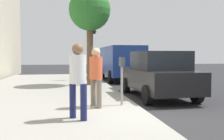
{
  "coord_description": "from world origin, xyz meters",
  "views": [
    {
      "loc": [
        -6.48,
        2.05,
        1.61
      ],
      "look_at": [
        1.09,
        0.74,
        1.18
      ],
      "focal_mm": 41.39,
      "sensor_mm": 36.0,
      "label": 1
    }
  ],
  "objects_px": {
    "street_tree": "(90,11)",
    "pedestrian_at_meter": "(96,73)",
    "parking_meter": "(122,71)",
    "parked_sedan_near": "(158,74)",
    "traffic_signal": "(92,40)",
    "pedestrian_bystander": "(78,75)",
    "parked_van_far": "(121,61)"
  },
  "relations": [
    {
      "from": "street_tree",
      "to": "pedestrian_at_meter",
      "type": "bearing_deg",
      "value": 176.74
    },
    {
      "from": "parking_meter",
      "to": "parked_sedan_near",
      "type": "bearing_deg",
      "value": -42.66
    },
    {
      "from": "parking_meter",
      "to": "traffic_signal",
      "type": "distance_m",
      "value": 8.27
    },
    {
      "from": "parking_meter",
      "to": "pedestrian_at_meter",
      "type": "xyz_separation_m",
      "value": [
        -0.17,
        0.78,
        -0.04
      ]
    },
    {
      "from": "pedestrian_at_meter",
      "to": "traffic_signal",
      "type": "distance_m",
      "value": 8.47
    },
    {
      "from": "parking_meter",
      "to": "parked_sedan_near",
      "type": "distance_m",
      "value": 2.71
    },
    {
      "from": "street_tree",
      "to": "traffic_signal",
      "type": "distance_m",
      "value": 2.96
    },
    {
      "from": "parking_meter",
      "to": "pedestrian_bystander",
      "type": "distance_m",
      "value": 2.01
    },
    {
      "from": "pedestrian_bystander",
      "to": "parked_sedan_near",
      "type": "distance_m",
      "value": 4.72
    },
    {
      "from": "parking_meter",
      "to": "parked_van_far",
      "type": "height_order",
      "value": "parked_van_far"
    },
    {
      "from": "traffic_signal",
      "to": "parked_sedan_near",
      "type": "bearing_deg",
      "value": -162.71
    },
    {
      "from": "parking_meter",
      "to": "pedestrian_bystander",
      "type": "xyz_separation_m",
      "value": [
        -1.5,
        1.34,
        0.01
      ]
    },
    {
      "from": "parked_van_far",
      "to": "street_tree",
      "type": "xyz_separation_m",
      "value": [
        -3.43,
        2.28,
        2.54
      ]
    },
    {
      "from": "pedestrian_at_meter",
      "to": "street_tree",
      "type": "height_order",
      "value": "street_tree"
    },
    {
      "from": "pedestrian_at_meter",
      "to": "traffic_signal",
      "type": "bearing_deg",
      "value": 64.72
    },
    {
      "from": "pedestrian_at_meter",
      "to": "parking_meter",
      "type": "bearing_deg",
      "value": -8.37
    },
    {
      "from": "parked_van_far",
      "to": "traffic_signal",
      "type": "bearing_deg",
      "value": 111.54
    },
    {
      "from": "pedestrian_bystander",
      "to": "traffic_signal",
      "type": "relative_size",
      "value": 0.48
    },
    {
      "from": "parking_meter",
      "to": "parked_van_far",
      "type": "bearing_deg",
      "value": -11.57
    },
    {
      "from": "pedestrian_at_meter",
      "to": "parked_sedan_near",
      "type": "bearing_deg",
      "value": 18.95
    },
    {
      "from": "parking_meter",
      "to": "pedestrian_bystander",
      "type": "relative_size",
      "value": 0.81
    },
    {
      "from": "pedestrian_bystander",
      "to": "parked_van_far",
      "type": "bearing_deg",
      "value": 34.66
    },
    {
      "from": "parking_meter",
      "to": "parked_sedan_near",
      "type": "xyz_separation_m",
      "value": [
        1.98,
        -1.82,
        -0.27
      ]
    },
    {
      "from": "parking_meter",
      "to": "pedestrian_bystander",
      "type": "height_order",
      "value": "pedestrian_bystander"
    },
    {
      "from": "parked_sedan_near",
      "to": "traffic_signal",
      "type": "bearing_deg",
      "value": 17.29
    },
    {
      "from": "pedestrian_bystander",
      "to": "street_tree",
      "type": "height_order",
      "value": "street_tree"
    },
    {
      "from": "parked_sedan_near",
      "to": "pedestrian_at_meter",
      "type": "bearing_deg",
      "value": 129.5
    },
    {
      "from": "parking_meter",
      "to": "pedestrian_at_meter",
      "type": "bearing_deg",
      "value": 102.18
    },
    {
      "from": "traffic_signal",
      "to": "pedestrian_at_meter",
      "type": "bearing_deg",
      "value": 175.28
    },
    {
      "from": "parked_van_far",
      "to": "pedestrian_bystander",
      "type": "bearing_deg",
      "value": 163.07
    },
    {
      "from": "parked_sedan_near",
      "to": "traffic_signal",
      "type": "height_order",
      "value": "traffic_signal"
    },
    {
      "from": "parking_meter",
      "to": "traffic_signal",
      "type": "relative_size",
      "value": 0.39
    }
  ]
}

